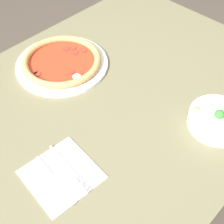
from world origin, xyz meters
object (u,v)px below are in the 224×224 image
(knife, at_px, (53,177))
(fork, at_px, (69,167))
(bowl, at_px, (218,119))
(pizza, at_px, (62,62))

(knife, bearing_deg, fork, 88.21)
(bowl, bearing_deg, pizza, -74.86)
(bowl, height_order, knife, bowl)
(bowl, distance_m, fork, 0.49)
(bowl, bearing_deg, knife, -24.51)
(pizza, bearing_deg, bowl, 105.14)
(pizza, height_order, knife, pizza)
(knife, bearing_deg, pizza, 142.43)
(pizza, relative_size, bowl, 1.88)
(bowl, relative_size, knife, 0.98)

